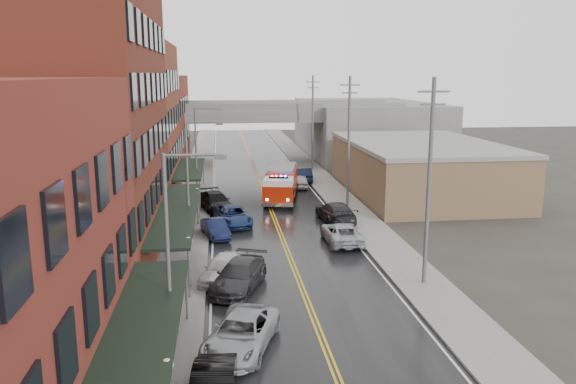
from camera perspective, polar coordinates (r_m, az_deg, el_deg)
road at (r=46.77m, az=-1.22°, el=-3.15°), size 11.00×160.00×0.02m
sidewalk_left at (r=46.62m, az=-10.20°, el=-3.31°), size 3.00×160.00×0.15m
sidewalk_right at (r=48.02m, az=7.49°, el=-2.77°), size 3.00×160.00×0.15m
curb_left at (r=46.55m, az=-8.17°, el=-3.26°), size 0.30×160.00×0.15m
curb_right at (r=47.64m, az=5.56°, el=-2.85°), size 0.30×160.00×0.15m
brick_building_b at (r=39.08m, az=-20.10°, el=6.56°), size 9.00×20.00×18.00m
brick_building_c at (r=56.33m, az=-16.06°, el=6.69°), size 9.00×15.00×15.00m
brick_building_far at (r=73.73m, az=-13.92°, el=6.75°), size 9.00×20.00×12.00m
tan_building at (r=59.45m, az=13.30°, el=2.22°), size 14.00×22.00×5.00m
right_far_block at (r=88.26m, az=7.85°, el=6.47°), size 18.00×30.00×8.00m
awning_0 at (r=21.24m, az=-14.76°, el=-14.02°), size 2.60×16.00×3.09m
awning_1 at (r=39.15m, az=-11.16°, el=-1.86°), size 2.60×18.00×3.09m
awning_2 at (r=56.28m, az=-9.94°, el=2.34°), size 2.60×13.00×3.09m
globe_lamp_0 at (r=19.67m, az=-12.13°, el=-18.33°), size 0.44×0.44×3.12m
globe_lamp_1 at (r=32.52m, az=-10.03°, el=-5.88°), size 0.44×0.44×3.12m
globe_lamp_2 at (r=46.05m, az=-9.18°, el=-0.60°), size 0.44×0.44×3.12m
street_lamp_0 at (r=24.06m, az=-11.57°, el=-5.14°), size 2.64×0.22×9.00m
street_lamp_1 at (r=39.62m, az=-9.83°, el=1.60°), size 2.64×0.22×9.00m
street_lamp_2 at (r=55.42m, az=-9.08°, el=4.52°), size 2.64×0.22×9.00m
utility_pole_0 at (r=32.69m, az=14.14°, el=1.25°), size 1.80×0.24×12.00m
utility_pole_1 at (r=51.64m, az=6.19°, el=5.32°), size 1.80×0.24×12.00m
utility_pole_2 at (r=71.17m, az=2.51°, el=7.16°), size 1.80×0.24×12.00m
overpass at (r=77.33m, az=-3.67°, el=7.28°), size 40.00×10.00×7.50m
fire_truck at (r=54.67m, az=-0.69°, el=0.91°), size 4.80×9.15×3.20m
parked_car_left_2 at (r=25.97m, az=-4.80°, el=-14.10°), size 4.22×6.08×1.54m
parked_car_left_3 at (r=32.69m, az=-5.00°, el=-8.45°), size 3.99×5.95×1.60m
parked_car_left_4 at (r=34.02m, az=-6.64°, el=-7.69°), size 3.30×4.98×1.57m
parked_car_left_5 at (r=42.91m, az=-7.40°, el=-3.69°), size 2.42×4.41×1.38m
parked_car_left_6 at (r=46.24m, az=-5.65°, el=-2.43°), size 3.45×5.82×1.52m
parked_car_left_7 at (r=51.14m, az=-7.37°, el=-0.99°), size 3.76×6.17×1.67m
parked_car_right_0 at (r=41.32m, az=5.48°, el=-4.17°), size 2.51×5.42×1.50m
parked_car_right_1 at (r=47.13m, az=4.86°, el=-2.04°), size 2.84×5.96×1.68m
parked_car_right_2 at (r=61.08m, az=1.28°, el=1.10°), size 2.18×4.39×1.44m
parked_car_right_3 at (r=64.47m, az=1.59°, el=1.75°), size 2.06×5.06×1.63m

